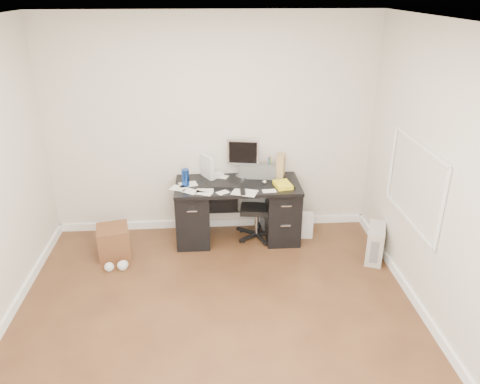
% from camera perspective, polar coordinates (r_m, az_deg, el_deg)
% --- Properties ---
extents(ground, '(4.00, 4.00, 0.00)m').
position_cam_1_polar(ground, '(4.60, -2.77, -15.97)').
color(ground, '#442615').
rests_on(ground, ground).
extents(room_shell, '(4.02, 4.02, 2.71)m').
position_cam_1_polar(room_shell, '(3.78, -2.79, 3.93)').
color(room_shell, beige).
rests_on(room_shell, ground).
extents(desk, '(1.50, 0.70, 0.75)m').
position_cam_1_polar(desk, '(5.78, -0.28, -2.16)').
color(desk, black).
rests_on(desk, ground).
extents(loose_papers, '(1.10, 0.60, 0.00)m').
position_cam_1_polar(loose_papers, '(5.58, -2.31, 0.78)').
color(loose_papers, silver).
rests_on(loose_papers, desk).
extents(lcd_monitor, '(0.42, 0.28, 0.49)m').
position_cam_1_polar(lcd_monitor, '(5.75, 0.38, 4.15)').
color(lcd_monitor, '#B4B4B8').
rests_on(lcd_monitor, desk).
extents(keyboard, '(0.44, 0.18, 0.02)m').
position_cam_1_polar(keyboard, '(5.56, -2.06, 0.82)').
color(keyboard, black).
rests_on(keyboard, desk).
extents(computer_mouse, '(0.07, 0.07, 0.06)m').
position_cam_1_polar(computer_mouse, '(5.62, 3.01, 1.23)').
color(computer_mouse, '#B4B4B8').
rests_on(computer_mouse, desk).
extents(travel_mug, '(0.11, 0.11, 0.20)m').
position_cam_1_polar(travel_mug, '(5.58, -6.67, 1.77)').
color(travel_mug, '#163D9C').
rests_on(travel_mug, desk).
extents(white_binder, '(0.22, 0.27, 0.28)m').
position_cam_1_polar(white_binder, '(5.78, -3.99, 3.08)').
color(white_binder, silver).
rests_on(white_binder, desk).
extents(magazine_file, '(0.18, 0.26, 0.27)m').
position_cam_1_polar(magazine_file, '(5.82, 4.98, 3.17)').
color(magazine_file, '#A4864F').
rests_on(magazine_file, desk).
extents(pen_cup, '(0.11, 0.11, 0.26)m').
position_cam_1_polar(pen_cup, '(5.80, 3.47, 3.07)').
color(pen_cup, brown).
rests_on(pen_cup, desk).
extents(yellow_book, '(0.24, 0.28, 0.04)m').
position_cam_1_polar(yellow_book, '(5.57, 5.31, 0.89)').
color(yellow_book, yellow).
rests_on(yellow_book, desk).
extents(paper_remote, '(0.35, 0.31, 0.02)m').
position_cam_1_polar(paper_remote, '(5.39, 0.56, 0.06)').
color(paper_remote, silver).
rests_on(paper_remote, desk).
extents(office_chair, '(0.59, 0.59, 0.92)m').
position_cam_1_polar(office_chair, '(5.80, 2.09, -1.45)').
color(office_chair, '#4E504E').
rests_on(office_chair, ground).
extents(pc_tower, '(0.32, 0.45, 0.41)m').
position_cam_1_polar(pc_tower, '(5.66, 16.16, -6.02)').
color(pc_tower, '#A7A397').
rests_on(pc_tower, ground).
extents(shopping_bag, '(0.26, 0.19, 0.33)m').
position_cam_1_polar(shopping_bag, '(5.98, 7.69, -4.00)').
color(shopping_bag, silver).
rests_on(shopping_bag, ground).
extents(wicker_basket, '(0.43, 0.43, 0.36)m').
position_cam_1_polar(wicker_basket, '(5.73, -15.15, -5.80)').
color(wicker_basket, '#4D2B17').
rests_on(wicker_basket, ground).
extents(desk_printer, '(0.40, 0.35, 0.20)m').
position_cam_1_polar(desk_printer, '(6.10, 4.43, -3.87)').
color(desk_printer, slate).
rests_on(desk_printer, ground).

